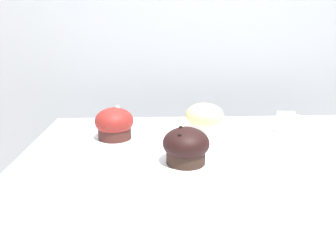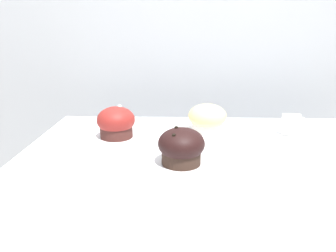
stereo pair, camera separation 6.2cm
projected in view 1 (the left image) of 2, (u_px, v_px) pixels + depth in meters
wall_back at (198, 110)px, 1.38m from camera, size 3.20×0.10×1.80m
muffin_front_center at (114, 124)px, 0.88m from camera, size 0.10×0.10×0.09m
muffin_back_left at (204, 118)px, 0.94m from camera, size 0.11×0.11×0.08m
muffin_back_right at (186, 146)px, 0.72m from camera, size 0.10×0.10×0.08m
price_card at (287, 123)px, 0.92m from camera, size 0.06×0.05×0.06m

